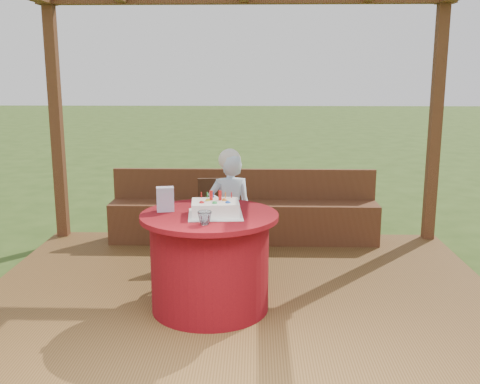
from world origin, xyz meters
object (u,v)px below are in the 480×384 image
(elderly_woman, at_px, (230,210))
(birthday_cake, at_px, (215,208))
(bench, at_px, (244,218))
(drinking_glass, at_px, (205,218))
(gift_bag, at_px, (165,199))
(chair, at_px, (217,217))
(table, at_px, (210,261))

(elderly_woman, height_order, birthday_cake, elderly_woman)
(bench, relative_size, birthday_cake, 6.63)
(drinking_glass, bearing_deg, birthday_cake, 78.10)
(bench, relative_size, gift_bag, 15.36)
(chair, bearing_deg, drinking_glass, -89.42)
(elderly_woman, bearing_deg, chair, 115.26)
(chair, xyz_separation_m, birthday_cake, (0.07, -1.24, 0.40))
(gift_bag, distance_m, drinking_glass, 0.53)
(bench, distance_m, table, 1.90)
(chair, height_order, birthday_cake, birthday_cake)
(gift_bag, bearing_deg, elderly_woman, 48.87)
(bench, relative_size, elderly_woman, 2.53)
(elderly_woman, xyz_separation_m, gift_bag, (-0.48, -0.82, 0.29))
(elderly_woman, distance_m, drinking_glass, 1.24)
(elderly_woman, xyz_separation_m, birthday_cake, (-0.07, -0.94, 0.24))
(bench, bearing_deg, chair, -110.34)
(bench, distance_m, gift_bag, 2.00)
(chair, relative_size, elderly_woman, 0.70)
(birthday_cake, height_order, drinking_glass, birthday_cake)
(gift_bag, bearing_deg, chair, 62.44)
(elderly_woman, bearing_deg, drinking_glass, -95.99)
(table, bearing_deg, drinking_glass, -91.29)
(table, xyz_separation_m, birthday_cake, (0.05, -0.04, 0.45))
(bench, bearing_deg, birthday_cake, -95.33)
(table, distance_m, chair, 1.20)
(table, xyz_separation_m, drinking_glass, (-0.01, -0.32, 0.44))
(table, xyz_separation_m, gift_bag, (-0.36, 0.08, 0.49))
(drinking_glass, bearing_deg, elderly_woman, 84.01)
(birthday_cake, xyz_separation_m, gift_bag, (-0.41, 0.12, 0.04))
(table, relative_size, elderly_woman, 0.92)
(chair, height_order, drinking_glass, drinking_glass)
(table, height_order, chair, chair)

